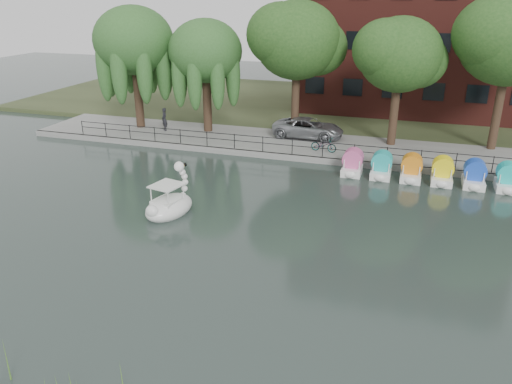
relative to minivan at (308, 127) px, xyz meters
The scene contains 16 objects.
ground_plane 17.49m from the minivan, 90.45° to the right, with size 120.00×120.00×0.00m, color #3C4B48.
promenade 1.77m from the minivan, 95.47° to the right, with size 40.00×6.00×0.40m, color gray.
kerb 4.51m from the minivan, 91.80° to the right, with size 40.00×0.25×0.40m, color gray.
land_strip 12.60m from the minivan, 90.63° to the left, with size 60.00×22.00×0.36m, color #47512D.
railing 4.20m from the minivan, 91.89° to the right, with size 32.00×0.05×1.00m.
apartment_building 16.44m from the minivan, 61.28° to the left, with size 20.00×10.07×18.00m.
willow_left 14.34m from the minivan, behind, with size 5.88×5.88×9.01m.
willow_mid 9.16m from the minivan, behind, with size 5.32×5.32×8.15m.
broadleaf_center 5.99m from the minivan, 153.92° to the left, with size 6.00×6.00×9.25m.
broadleaf_right 7.82m from the minivan, ahead, with size 5.40×5.40×8.32m.
broadleaf_far 13.87m from the minivan, ahead, with size 6.30×6.30×9.71m.
minivan is the anchor object (origin of this frame).
bicycle 3.52m from the minivan, 60.65° to the right, with size 1.72×0.60×1.00m, color gray.
pedestrian 10.89m from the minivan, behind, with size 0.71×0.48×1.98m, color black.
swan_boat 14.86m from the minivan, 104.96° to the right, with size 2.38×3.19×2.43m.
pedal_boat_row 10.76m from the minivan, 32.28° to the right, with size 11.35×1.70×1.40m.
Camera 1 is at (7.28, -17.12, 10.21)m, focal length 35.00 mm.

